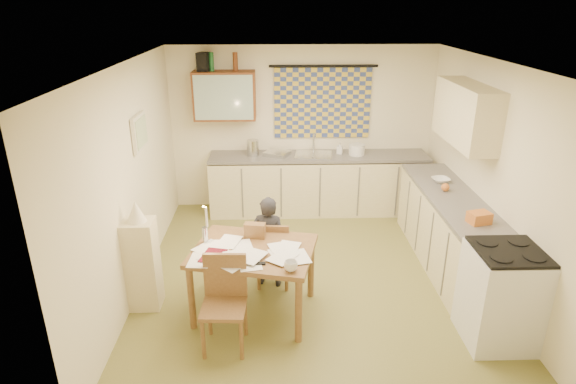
{
  "coord_description": "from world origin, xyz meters",
  "views": [
    {
      "loc": [
        -0.44,
        -4.98,
        3.1
      ],
      "look_at": [
        -0.28,
        0.2,
        1.02
      ],
      "focal_mm": 30.0,
      "sensor_mm": 36.0,
      "label": 1
    }
  ],
  "objects_px": {
    "counter_right": "(456,241)",
    "chair_far": "(274,264)",
    "counter_back": "(318,184)",
    "person": "(268,242)",
    "shelf_stand": "(143,264)",
    "stove": "(501,296)",
    "dining_table": "(254,280)"
  },
  "relations": [
    {
      "from": "counter_right",
      "to": "chair_far",
      "type": "xyz_separation_m",
      "value": [
        -2.16,
        -0.14,
        -0.2
      ]
    },
    {
      "from": "counter_back",
      "to": "person",
      "type": "height_order",
      "value": "person"
    },
    {
      "from": "counter_back",
      "to": "shelf_stand",
      "type": "bearing_deg",
      "value": -130.17
    },
    {
      "from": "counter_right",
      "to": "chair_far",
      "type": "height_order",
      "value": "counter_right"
    },
    {
      "from": "chair_far",
      "to": "person",
      "type": "relative_size",
      "value": 0.75
    },
    {
      "from": "chair_far",
      "to": "person",
      "type": "xyz_separation_m",
      "value": [
        -0.05,
        0.0,
        0.29
      ]
    },
    {
      "from": "stove",
      "to": "person",
      "type": "relative_size",
      "value": 0.9
    },
    {
      "from": "counter_back",
      "to": "stove",
      "type": "distance_m",
      "value": 3.46
    },
    {
      "from": "person",
      "to": "stove",
      "type": "bearing_deg",
      "value": 166.24
    },
    {
      "from": "chair_far",
      "to": "person",
      "type": "distance_m",
      "value": 0.3
    },
    {
      "from": "counter_back",
      "to": "chair_far",
      "type": "height_order",
      "value": "counter_back"
    },
    {
      "from": "counter_right",
      "to": "shelf_stand",
      "type": "xyz_separation_m",
      "value": [
        -3.54,
        -0.53,
        0.05
      ]
    },
    {
      "from": "dining_table",
      "to": "person",
      "type": "distance_m",
      "value": 0.58
    },
    {
      "from": "counter_back",
      "to": "stove",
      "type": "bearing_deg",
      "value": -64.99
    },
    {
      "from": "counter_back",
      "to": "chair_far",
      "type": "bearing_deg",
      "value": -108.57
    },
    {
      "from": "stove",
      "to": "person",
      "type": "bearing_deg",
      "value": 154.53
    },
    {
      "from": "chair_far",
      "to": "shelf_stand",
      "type": "distance_m",
      "value": 1.45
    },
    {
      "from": "stove",
      "to": "shelf_stand",
      "type": "distance_m",
      "value": 3.6
    },
    {
      "from": "counter_right",
      "to": "counter_back",
      "type": "bearing_deg",
      "value": 127.07
    },
    {
      "from": "chair_far",
      "to": "person",
      "type": "bearing_deg",
      "value": 4.76
    },
    {
      "from": "stove",
      "to": "person",
      "type": "xyz_separation_m",
      "value": [
        -2.21,
        1.05,
        0.06
      ]
    },
    {
      "from": "counter_back",
      "to": "person",
      "type": "relative_size",
      "value": 3.01
    },
    {
      "from": "dining_table",
      "to": "chair_far",
      "type": "distance_m",
      "value": 0.58
    },
    {
      "from": "counter_right",
      "to": "dining_table",
      "type": "height_order",
      "value": "counter_right"
    },
    {
      "from": "stove",
      "to": "dining_table",
      "type": "distance_m",
      "value": 2.42
    },
    {
      "from": "dining_table",
      "to": "person",
      "type": "relative_size",
      "value": 1.25
    },
    {
      "from": "counter_back",
      "to": "person",
      "type": "bearing_deg",
      "value": -109.92
    },
    {
      "from": "chair_far",
      "to": "counter_back",
      "type": "bearing_deg",
      "value": -103.62
    },
    {
      "from": "shelf_stand",
      "to": "counter_right",
      "type": "bearing_deg",
      "value": 8.5
    },
    {
      "from": "dining_table",
      "to": "person",
      "type": "xyz_separation_m",
      "value": [
        0.15,
        0.53,
        0.17
      ]
    },
    {
      "from": "person",
      "to": "shelf_stand",
      "type": "xyz_separation_m",
      "value": [
        -1.33,
        -0.39,
        -0.04
      ]
    },
    {
      "from": "dining_table",
      "to": "shelf_stand",
      "type": "height_order",
      "value": "shelf_stand"
    }
  ]
}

